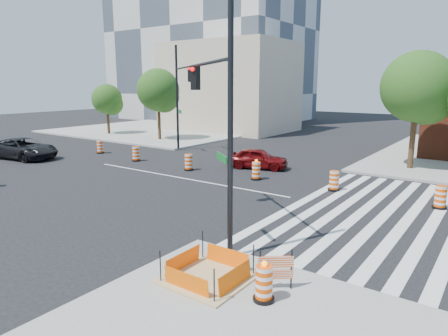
{
  "coord_description": "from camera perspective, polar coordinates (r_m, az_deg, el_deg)",
  "views": [
    {
      "loc": [
        15.23,
        -16.9,
        5.36
      ],
      "look_at": [
        4.25,
        -1.65,
        1.4
      ],
      "focal_mm": 32.0,
      "sensor_mm": 36.0,
      "label": 1
    }
  ],
  "objects": [
    {
      "name": "median_drum_3",
      "position": [
        22.81,
        4.62,
        -0.47
      ],
      "size": [
        0.6,
        0.6,
        1.18
      ],
      "color": "black",
      "rests_on": "ground"
    },
    {
      "name": "median_drum_5",
      "position": [
        19.88,
        28.52,
        -3.79
      ],
      "size": [
        0.6,
        0.6,
        1.02
      ],
      "color": "black",
      "rests_on": "ground"
    },
    {
      "name": "median_drum_4",
      "position": [
        21.17,
        15.44,
        -1.87
      ],
      "size": [
        0.6,
        0.6,
        1.02
      ],
      "color": "black",
      "rests_on": "ground"
    },
    {
      "name": "beige_midrise",
      "position": [
        47.49,
        0.78,
        11.47
      ],
      "size": [
        14.0,
        10.0,
        10.0
      ],
      "primitive_type": "cube",
      "color": "#C3AF95",
      "rests_on": "ground"
    },
    {
      "name": "lane_centerline",
      "position": [
        23.38,
        -6.11,
        -1.41
      ],
      "size": [
        14.0,
        0.12,
        0.01
      ],
      "primitive_type": "cube",
      "color": "silver",
      "rests_on": "ground"
    },
    {
      "name": "tree_north_b",
      "position": [
        38.86,
        -9.3,
        10.6
      ],
      "size": [
        4.01,
        4.01,
        6.82
      ],
      "color": "#382314",
      "rests_on": "ground"
    },
    {
      "name": "dark_suv",
      "position": [
        32.64,
        -26.75,
        2.51
      ],
      "size": [
        5.73,
        3.33,
        1.5
      ],
      "primitive_type": "imported",
      "rotation": [
        0.0,
        0.0,
        1.73
      ],
      "color": "black",
      "rests_on": "ground"
    },
    {
      "name": "sidewalk_nw",
      "position": [
        48.48,
        -7.83,
        5.54
      ],
      "size": [
        22.0,
        22.0,
        0.15
      ],
      "primitive_type": "cube",
      "color": "gray",
      "rests_on": "ground"
    },
    {
      "name": "ground",
      "position": [
        23.38,
        -6.11,
        -1.42
      ],
      "size": [
        120.0,
        120.0,
        0.0
      ],
      "primitive_type": "plane",
      "color": "black",
      "rests_on": "ground"
    },
    {
      "name": "barricade",
      "position": [
        10.64,
        7.41,
        -13.95
      ],
      "size": [
        0.74,
        0.61,
        1.08
      ],
      "rotation": [
        0.0,
        0.0,
        0.68
      ],
      "color": "#F54B05",
      "rests_on": "ground"
    },
    {
      "name": "median_drum_1",
      "position": [
        28.93,
        -12.47,
        1.91
      ],
      "size": [
        0.6,
        0.6,
        1.02
      ],
      "color": "black",
      "rests_on": "ground"
    },
    {
      "name": "signal_pole_nw",
      "position": [
        31.2,
        -6.16,
        11.26
      ],
      "size": [
        5.06,
        3.86,
        8.23
      ],
      "rotation": [
        0.0,
        0.0,
        -0.65
      ],
      "color": "black",
      "rests_on": "ground"
    },
    {
      "name": "median_drum_2",
      "position": [
        25.31,
        -5.07,
        0.74
      ],
      "size": [
        0.6,
        0.6,
        1.02
      ],
      "color": "black",
      "rests_on": "ground"
    },
    {
      "name": "tree_north_c",
      "position": [
        27.48,
        25.99,
        9.87
      ],
      "size": [
        4.34,
        4.34,
        7.37
      ],
      "color": "#382314",
      "rests_on": "ground"
    },
    {
      "name": "excavation_pit",
      "position": [
        11.3,
        -2.32,
        -15.16
      ],
      "size": [
        2.2,
        2.2,
        0.9
      ],
      "color": "tan",
      "rests_on": "ground"
    },
    {
      "name": "red_coupe",
      "position": [
        25.85,
        4.84,
        1.39
      ],
      "size": [
        4.17,
        2.61,
        1.32
      ],
      "primitive_type": "imported",
      "rotation": [
        0.0,
        0.0,
        1.86
      ],
      "color": "#590709",
      "rests_on": "ground"
    },
    {
      "name": "tree_north_a",
      "position": [
        44.49,
        -16.3,
        9.18
      ],
      "size": [
        3.19,
        3.16,
        5.38
      ],
      "color": "#382314",
      "rests_on": "ground"
    },
    {
      "name": "crosswalk_east",
      "position": [
        18.24,
        20.66,
        -5.96
      ],
      "size": [
        6.75,
        13.5,
        0.01
      ],
      "color": "silver",
      "rests_on": "ground"
    },
    {
      "name": "median_drum_0",
      "position": [
        32.92,
        -17.27,
        2.84
      ],
      "size": [
        0.6,
        0.6,
        1.02
      ],
      "color": "black",
      "rests_on": "ground"
    },
    {
      "name": "signal_pole_se",
      "position": [
        13.36,
        -1.1,
        9.07
      ],
      "size": [
        4.63,
        3.69,
        7.66
      ],
      "rotation": [
        0.0,
        0.0,
        2.47
      ],
      "color": "black",
      "rests_on": "ground"
    },
    {
      "name": "pit_drum",
      "position": [
        10.17,
        5.72,
        -16.2
      ],
      "size": [
        0.53,
        0.53,
        1.05
      ],
      "color": "black",
      "rests_on": "ground"
    }
  ]
}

